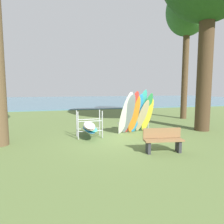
% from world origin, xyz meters
% --- Properties ---
extents(ground_plane, '(80.00, 80.00, 0.00)m').
position_xyz_m(ground_plane, '(0.00, 0.00, 0.00)').
color(ground_plane, '#566B38').
extents(lake_water, '(80.00, 36.00, 0.10)m').
position_xyz_m(lake_water, '(0.00, 31.13, 0.05)').
color(lake_water, '#477084').
rests_on(lake_water, ground).
extents(tree_mid_behind, '(3.05, 3.05, 9.59)m').
position_xyz_m(tree_mid_behind, '(6.63, 4.82, 7.65)').
color(tree_mid_behind, '#4C3823').
rests_on(tree_mid_behind, ground).
extents(leaning_board_pile, '(2.07, 1.47, 2.22)m').
position_xyz_m(leaning_board_pile, '(1.20, 0.88, 1.01)').
color(leaning_board_pile, white).
rests_on(leaning_board_pile, ground).
extents(board_storage_rack, '(1.15, 2.13, 1.25)m').
position_xyz_m(board_storage_rack, '(-1.22, 0.74, 0.50)').
color(board_storage_rack, '#9EA0A5').
rests_on(board_storage_rack, ground).
extents(park_bench, '(1.44, 0.59, 0.85)m').
position_xyz_m(park_bench, '(0.96, -2.20, 0.45)').
color(park_bench, '#2D2D33').
rests_on(park_bench, ground).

